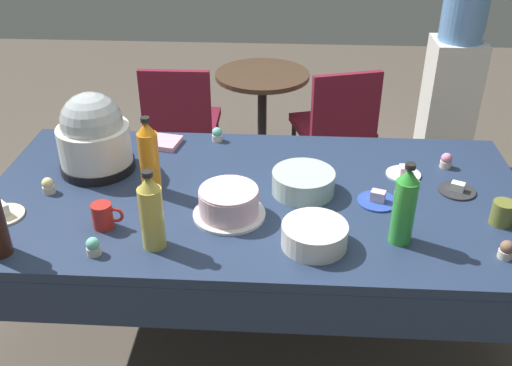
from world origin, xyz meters
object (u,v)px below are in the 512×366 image
(glass_salad_bowl, at_px, (303,182))
(water_cooler, at_px, (451,87))
(cupcake_vanilla, at_px, (48,186))
(soda_bottle_orange_juice, at_px, (149,157))
(ceramic_snack_bowl, at_px, (314,235))
(maroon_chair_right, at_px, (337,122))
(dessert_plate_cobalt, at_px, (378,200))
(cupcake_cocoa, at_px, (506,250))
(cupcake_berry, at_px, (217,135))
(cupcake_lemon, at_px, (446,161))
(soda_bottle_lime_soda, at_px, (404,206))
(dessert_plate_charcoal, at_px, (457,190))
(soda_bottle_ginger_ale, at_px, (151,212))
(coffee_mug_olive, at_px, (503,213))
(slow_cooker, at_px, (94,136))
(potluck_table, at_px, (256,206))
(dessert_plate_white, at_px, (403,173))
(dessert_plate_cream, at_px, (2,213))
(round_cafe_table, at_px, (262,105))
(cupcake_rose, at_px, (93,247))
(maroon_chair_left, at_px, (181,119))
(frosted_layer_cake, at_px, (229,203))

(glass_salad_bowl, relative_size, water_cooler, 0.21)
(cupcake_vanilla, distance_m, soda_bottle_orange_juice, 0.43)
(ceramic_snack_bowl, xyz_separation_m, maroon_chair_right, (0.20, 1.62, -0.30))
(dessert_plate_cobalt, distance_m, cupcake_cocoa, 0.52)
(dessert_plate_cobalt, xyz_separation_m, cupcake_berry, (-0.70, 0.51, 0.02))
(cupcake_lemon, distance_m, soda_bottle_lime_soda, 0.64)
(dessert_plate_charcoal, height_order, soda_bottle_ginger_ale, soda_bottle_ginger_ale)
(cupcake_berry, bearing_deg, coffee_mug_olive, -28.86)
(slow_cooker, distance_m, water_cooler, 2.45)
(potluck_table, xyz_separation_m, coffee_mug_olive, (0.93, -0.16, 0.11))
(ceramic_snack_bowl, relative_size, dessert_plate_charcoal, 1.56)
(cupcake_lemon, xyz_separation_m, soda_bottle_ginger_ale, (-1.15, -0.64, 0.11))
(dessert_plate_white, height_order, soda_bottle_ginger_ale, soda_bottle_ginger_ale)
(dessert_plate_cream, height_order, soda_bottle_lime_soda, soda_bottle_lime_soda)
(glass_salad_bowl, bearing_deg, cupcake_lemon, 21.45)
(glass_salad_bowl, relative_size, ceramic_snack_bowl, 1.09)
(dessert_plate_cobalt, bearing_deg, cupcake_cocoa, -40.11)
(cupcake_vanilla, height_order, soda_bottle_lime_soda, soda_bottle_lime_soda)
(potluck_table, xyz_separation_m, dessert_plate_cobalt, (0.48, -0.04, 0.07))
(round_cafe_table, bearing_deg, glass_salad_bowl, -80.81)
(dessert_plate_charcoal, distance_m, cupcake_rose, 1.44)
(cupcake_lemon, distance_m, soda_bottle_orange_juice, 1.28)
(slow_cooker, bearing_deg, dessert_plate_white, 1.10)
(dessert_plate_cobalt, height_order, soda_bottle_orange_juice, soda_bottle_orange_juice)
(dessert_plate_cream, relative_size, cupcake_vanilla, 2.42)
(slow_cooker, bearing_deg, glass_salad_bowl, -8.88)
(cupcake_vanilla, height_order, maroon_chair_left, maroon_chair_left)
(cupcake_vanilla, distance_m, maroon_chair_left, 1.39)
(cupcake_vanilla, relative_size, maroon_chair_right, 0.08)
(dessert_plate_cream, relative_size, cupcake_cocoa, 2.42)
(soda_bottle_lime_soda, height_order, maroon_chair_left, soda_bottle_lime_soda)
(cupcake_berry, bearing_deg, dessert_plate_charcoal, -21.60)
(glass_salad_bowl, relative_size, cupcake_berry, 3.77)
(slow_cooker, distance_m, glass_salad_bowl, 0.91)
(potluck_table, height_order, water_cooler, water_cooler)
(dessert_plate_charcoal, bearing_deg, dessert_plate_cream, -170.84)
(potluck_table, xyz_separation_m, dessert_plate_charcoal, (0.82, 0.06, 0.07))
(frosted_layer_cake, bearing_deg, cupcake_cocoa, -11.80)
(dessert_plate_white, distance_m, maroon_chair_right, 1.15)
(potluck_table, height_order, glass_salad_bowl, glass_salad_bowl)
(slow_cooker, height_order, soda_bottle_orange_juice, slow_cooker)
(dessert_plate_cobalt, bearing_deg, maroon_chair_right, 92.70)
(potluck_table, height_order, dessert_plate_charcoal, dessert_plate_charcoal)
(potluck_table, relative_size, coffee_mug_olive, 17.83)
(cupcake_cocoa, bearing_deg, dessert_plate_cream, 175.46)
(potluck_table, bearing_deg, round_cafe_table, 91.90)
(soda_bottle_ginger_ale, bearing_deg, maroon_chair_left, 97.33)
(dessert_plate_cream, relative_size, dessert_plate_charcoal, 1.09)
(cupcake_vanilla, bearing_deg, cupcake_rose, -51.98)
(soda_bottle_lime_soda, bearing_deg, cupcake_cocoa, -12.83)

